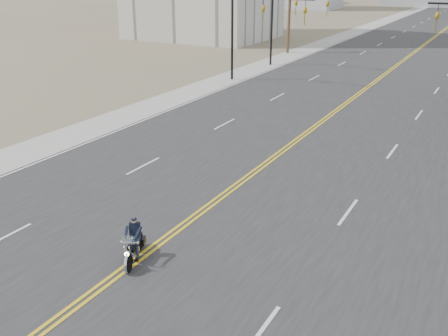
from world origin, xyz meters
The scene contains 6 objects.
road centered at (0.00, 70.00, 0.01)m, with size 20.00×200.00×0.01m, color #303033.
sidewalk_left centered at (-11.50, 70.00, 0.01)m, with size 3.00×200.00×0.01m, color #A5A5A0.
traffic_mast_left centered at (-8.98, 32.00, 4.94)m, with size 7.10×0.26×7.00m.
traffic_mast_far centered at (-9.31, 40.00, 4.87)m, with size 6.10×0.26×7.00m.
utility_pole_left centered at (-12.50, 48.00, 5.48)m, with size 2.20×0.30×10.50m.
motorcyclist centered at (-0.08, 5.22, 0.71)m, with size 0.78×1.82×1.42m, color black, non-canonical shape.
Camera 1 is at (9.29, -5.53, 8.81)m, focal length 40.00 mm.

